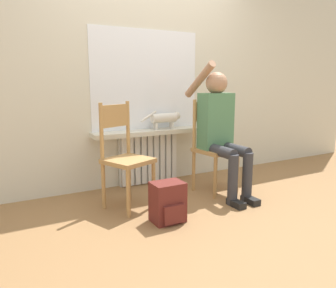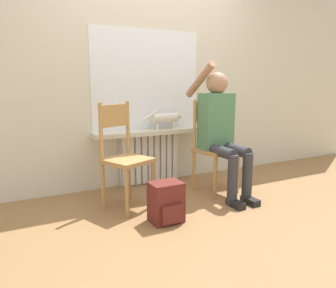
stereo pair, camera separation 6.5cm
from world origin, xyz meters
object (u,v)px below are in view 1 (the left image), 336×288
(chair_right, at_px, (213,145))
(backpack, at_px, (168,202))
(person, at_px, (221,126))
(cat, at_px, (165,118))
(chair_left, at_px, (125,155))

(chair_right, distance_m, backpack, 1.01)
(person, xyz_separation_m, backpack, (-0.83, -0.38, -0.56))
(chair_right, height_order, person, person)
(person, bearing_deg, backpack, -155.15)
(person, relative_size, cat, 2.73)
(chair_right, relative_size, cat, 1.96)
(chair_left, relative_size, chair_right, 1.00)
(chair_right, xyz_separation_m, person, (0.01, -0.11, 0.22))
(chair_left, distance_m, backpack, 0.63)
(chair_right, relative_size, person, 0.72)
(person, xyz_separation_m, cat, (-0.32, 0.62, 0.04))
(chair_left, bearing_deg, cat, 13.73)
(chair_left, height_order, backpack, chair_left)
(chair_right, height_order, cat, chair_right)
(chair_right, relative_size, backpack, 2.88)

